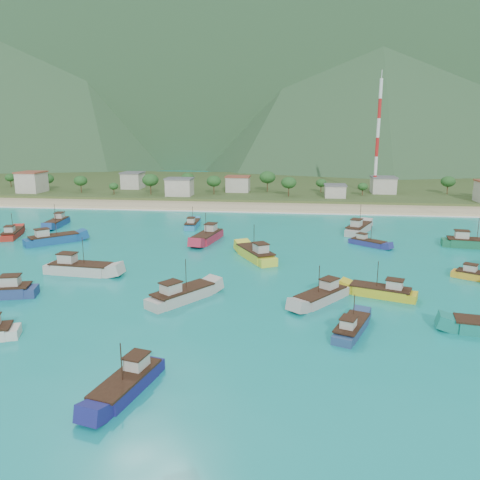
# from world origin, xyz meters

# --- Properties ---
(ground) EXTENTS (600.00, 600.00, 0.00)m
(ground) POSITION_xyz_m (0.00, 0.00, 0.00)
(ground) COLOR #0D9687
(ground) RESTS_ON ground
(beach) EXTENTS (400.00, 18.00, 1.20)m
(beach) POSITION_xyz_m (0.00, 79.00, 0.00)
(beach) COLOR beige
(beach) RESTS_ON ground
(land) EXTENTS (400.00, 110.00, 2.40)m
(land) POSITION_xyz_m (0.00, 140.00, 0.00)
(land) COLOR #385123
(land) RESTS_ON ground
(surf_line) EXTENTS (400.00, 2.50, 0.08)m
(surf_line) POSITION_xyz_m (0.00, 69.50, 0.00)
(surf_line) COLOR white
(surf_line) RESTS_ON ground
(mountains) EXTENTS (1520.00, 440.00, 260.00)m
(mountains) POSITION_xyz_m (-18.31, 403.81, 106.83)
(mountains) COLOR slate
(mountains) RESTS_ON ground
(village) EXTENTS (216.00, 30.34, 7.63)m
(village) POSITION_xyz_m (3.19, 102.03, 4.69)
(village) COLOR beige
(village) RESTS_ON ground
(vegetation) EXTENTS (279.17, 25.54, 8.46)m
(vegetation) POSITION_xyz_m (-2.93, 103.13, 5.17)
(vegetation) COLOR #235623
(vegetation) RESTS_ON ground
(radio_tower) EXTENTS (1.20, 1.20, 42.39)m
(radio_tower) POSITION_xyz_m (42.18, 108.00, 22.79)
(radio_tower) COLOR red
(radio_tower) RESTS_ON ground
(boat_0) EXTENTS (8.42, 7.46, 5.15)m
(boat_0) POSITION_xyz_m (29.02, 28.80, 0.54)
(boat_0) COLOR navy
(boat_0) RESTS_ON ground
(boat_1) EXTENTS (11.17, 10.96, 7.14)m
(boat_1) POSITION_xyz_m (-43.18, 22.04, 0.91)
(boat_1) COLOR #164B89
(boat_1) RESTS_ON ground
(boat_3) EXTENTS (6.17, 10.88, 6.17)m
(boat_3) POSITION_xyz_m (-56.38, 27.09, 0.73)
(boat_3) COLOR #AA2419
(boat_3) RESTS_ON ground
(boat_4) EXTENTS (12.59, 5.37, 7.20)m
(boat_4) POSITION_xyz_m (51.79, 29.89, 0.92)
(boat_4) COLOR #176542
(boat_4) RESTS_ON ground
(boat_5) EXTENTS (5.14, 10.48, 5.95)m
(boat_5) POSITION_xyz_m (-3.61, -36.48, 0.69)
(boat_5) COLOR navy
(boat_5) RESTS_ON ground
(boat_6) EXTENTS (9.54, 11.49, 6.88)m
(boat_6) POSITION_xyz_m (-4.35, -10.94, 0.86)
(boat_6) COLOR #B2ABA1
(boat_6) RESTS_ON ground
(boat_7) EXTENTS (4.56, 11.43, 6.57)m
(boat_7) POSITION_xyz_m (-52.32, 41.29, 0.80)
(boat_7) COLOR navy
(boat_7) RESTS_ON ground
(boat_13) EXTENTS (12.70, 4.67, 7.35)m
(boat_13) POSITION_xyz_m (-26.21, 0.28, 0.94)
(boat_13) COLOR beige
(boat_13) RESTS_ON ground
(boat_14) EXTENTS (5.83, 9.49, 5.40)m
(boat_14) POSITION_xyz_m (20.22, -19.66, 0.59)
(boat_14) COLOR navy
(boat_14) RESTS_ON ground
(boat_15) EXTENTS (10.69, 6.31, 6.06)m
(boat_15) POSITION_xyz_m (26.39, -5.23, 0.71)
(boat_15) COLOR gold
(boat_15) RESTS_ON ground
(boat_16) EXTENTS (3.46, 10.11, 5.89)m
(boat_16) POSITION_xyz_m (-15.16, 44.12, 0.68)
(boat_16) COLOR teal
(boat_16) RESTS_ON ground
(boat_17) EXTENTS (8.25, 13.17, 7.50)m
(boat_17) POSITION_xyz_m (28.56, 42.57, 0.97)
(boat_17) COLOR #ACA49D
(boat_17) RESTS_ON ground
(boat_19) EXTENTS (5.84, 12.97, 7.40)m
(boat_19) POSITION_xyz_m (-7.98, 28.51, 0.95)
(boat_19) COLOR #B3253D
(boat_19) RESTS_ON ground
(boat_21) EXTENTS (9.00, 10.45, 6.33)m
(boat_21) POSITION_xyz_m (16.89, -8.68, 0.76)
(boat_21) COLOR #B1A6A0
(boat_21) RESTS_ON ground
(boat_22) EXTENTS (9.43, 12.75, 7.42)m
(boat_22) POSITION_xyz_m (4.76, 14.19, 0.96)
(boat_22) COLOR yellow
(boat_22) RESTS_ON ground
(boat_27) EXTENTS (8.96, 6.79, 5.24)m
(boat_27) POSITION_xyz_m (44.86, 5.42, 0.56)
(boat_27) COLOR gold
(boat_27) RESTS_ON ground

